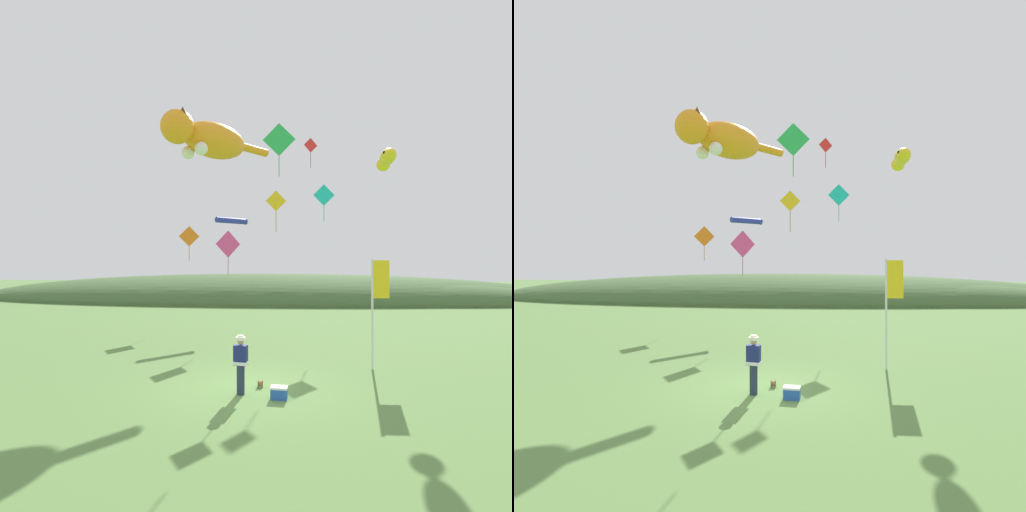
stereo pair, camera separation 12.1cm
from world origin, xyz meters
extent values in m
plane|color=#5B8442|center=(0.00, 0.00, 0.00)|extent=(120.00, 120.00, 0.00)
ellipsoid|color=#426033|center=(0.00, 27.75, 0.00)|extent=(60.28, 15.00, 5.08)
ellipsoid|color=#426033|center=(14.31, 25.22, 0.00)|extent=(23.96, 8.02, 3.62)
cylinder|color=#232D47|center=(-0.17, -0.53, 0.44)|extent=(0.24, 0.24, 0.88)
cube|color=navy|center=(-0.17, -0.53, 1.18)|extent=(0.44, 0.32, 0.60)
cube|color=white|center=(-0.17, -0.53, 0.94)|extent=(0.47, 0.35, 0.10)
sphere|color=tan|center=(-0.17, -0.53, 1.59)|extent=(0.20, 0.20, 0.20)
cylinder|color=silver|center=(-0.17, -0.53, 1.68)|extent=(0.30, 0.30, 0.09)
cylinder|color=silver|center=(-0.17, -0.53, 1.74)|extent=(0.20, 0.20, 0.07)
cylinder|color=olive|center=(0.38, 0.17, 0.12)|extent=(0.14, 0.17, 0.17)
cylinder|color=brown|center=(0.31, 0.17, 0.12)|extent=(0.02, 0.23, 0.23)
cylinder|color=brown|center=(0.45, 0.17, 0.12)|extent=(0.02, 0.23, 0.23)
cube|color=blue|center=(0.98, -0.84, 0.15)|extent=(0.51, 0.37, 0.30)
cube|color=white|center=(0.98, -0.84, 0.33)|extent=(0.52, 0.37, 0.06)
cylinder|color=silver|center=(4.40, 2.47, 2.04)|extent=(0.08, 0.08, 4.07)
cube|color=yellow|center=(4.72, 2.47, 3.32)|extent=(0.60, 0.03, 1.40)
ellipsoid|color=orange|center=(-2.37, 7.95, 10.19)|extent=(3.96, 4.15, 1.80)
ellipsoid|color=white|center=(-2.49, 7.81, 9.86)|extent=(2.43, 2.57, 0.99)
sphere|color=orange|center=(-3.90, 6.18, 10.37)|extent=(1.62, 1.62, 1.62)
cone|color=#55330A|center=(-3.56, 5.89, 10.95)|extent=(0.81, 0.81, 0.54)
cone|color=#55330A|center=(-4.23, 6.47, 10.95)|extent=(0.81, 0.81, 0.54)
sphere|color=white|center=(-2.82, 6.59, 9.42)|extent=(0.65, 0.65, 0.65)
sphere|color=white|center=(-3.65, 7.30, 9.42)|extent=(0.65, 0.65, 0.65)
cylinder|color=orange|center=(-0.50, 10.13, 10.28)|extent=(1.62, 1.78, 0.43)
ellipsoid|color=yellow|center=(5.95, 6.18, 8.77)|extent=(0.91, 1.94, 0.66)
cone|color=yellow|center=(6.09, 7.42, 8.77)|extent=(0.73, 0.68, 0.66)
cone|color=yellow|center=(5.94, 6.12, 9.05)|extent=(0.34, 0.34, 0.31)
sphere|color=black|center=(5.65, 5.60, 8.82)|extent=(0.15, 0.15, 0.15)
cylinder|color=#2633A5|center=(-2.11, 12.71, 6.49)|extent=(1.95, 1.84, 0.36)
torus|color=white|center=(-1.25, 13.49, 6.49)|extent=(0.34, 0.36, 0.44)
cube|color=yellow|center=(0.82, 4.79, 6.58)|extent=(0.89, 0.22, 0.91)
cylinder|color=black|center=(0.82, 4.81, 6.58)|extent=(0.60, 0.15, 0.02)
cube|color=#A98511|center=(0.82, 4.79, 5.68)|extent=(0.03, 0.01, 0.90)
cube|color=#E53F8C|center=(-1.70, 8.01, 4.83)|extent=(1.18, 0.80, 1.41)
cylinder|color=black|center=(-1.70, 8.02, 4.83)|extent=(0.79, 0.54, 0.02)
cube|color=#A02C62|center=(-1.70, 8.01, 3.68)|extent=(0.03, 0.02, 0.90)
cube|color=red|center=(2.79, 11.30, 10.81)|extent=(0.82, 0.36, 0.88)
cylinder|color=black|center=(2.79, 11.31, 10.81)|extent=(0.55, 0.24, 0.02)
cube|color=maroon|center=(2.79, 11.30, 9.92)|extent=(0.03, 0.02, 0.90)
cube|color=#19BFBF|center=(3.50, 10.72, 7.75)|extent=(1.24, 0.17, 1.25)
cylinder|color=black|center=(3.50, 10.74, 7.75)|extent=(0.84, 0.12, 0.02)
cube|color=#118585|center=(3.50, 10.72, 6.68)|extent=(0.03, 0.01, 0.90)
cube|color=green|center=(0.95, 4.91, 9.28)|extent=(1.44, 0.08, 1.44)
cylinder|color=black|center=(0.95, 4.93, 9.28)|extent=(0.97, 0.06, 0.02)
cube|color=#1A7C35|center=(0.95, 4.91, 8.11)|extent=(0.03, 0.01, 0.90)
cube|color=orange|center=(-4.80, 12.51, 5.49)|extent=(1.22, 0.47, 1.30)
cylinder|color=black|center=(-4.80, 12.52, 5.49)|extent=(0.82, 0.32, 0.02)
cube|color=#A95011|center=(-4.80, 12.51, 4.39)|extent=(0.03, 0.02, 0.90)
camera|label=1|loc=(1.05, -12.48, 4.09)|focal=28.00mm
camera|label=2|loc=(1.17, -12.48, 4.09)|focal=28.00mm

